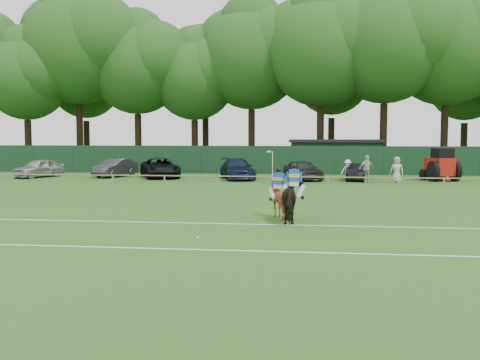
% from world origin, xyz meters
% --- Properties ---
extents(ground, '(160.00, 160.00, 0.00)m').
position_xyz_m(ground, '(0.00, 0.00, 0.00)').
color(ground, '#1E4C14').
rests_on(ground, ground).
extents(horse_dark, '(1.16, 2.25, 1.84)m').
position_xyz_m(horse_dark, '(3.06, -0.35, 0.92)').
color(horse_dark, black).
rests_on(horse_dark, ground).
extents(horse_chestnut, '(1.66, 1.75, 1.55)m').
position_xyz_m(horse_chestnut, '(2.38, 0.96, 0.77)').
color(horse_chestnut, maroon).
rests_on(horse_chestnut, ground).
extents(sedan_silver, '(3.31, 4.80, 1.52)m').
position_xyz_m(sedan_silver, '(-18.31, 20.89, 0.76)').
color(sedan_silver, '#B7B9BD').
rests_on(sedan_silver, ground).
extents(sedan_grey, '(2.75, 4.80, 1.50)m').
position_xyz_m(sedan_grey, '(-12.27, 22.20, 0.75)').
color(sedan_grey, '#323235').
rests_on(sedan_grey, ground).
extents(suv_black, '(4.72, 6.28, 1.58)m').
position_xyz_m(suv_black, '(-8.35, 21.76, 0.79)').
color(suv_black, black).
rests_on(suv_black, ground).
extents(sedan_navy, '(3.70, 5.91, 1.60)m').
position_xyz_m(sedan_navy, '(-1.95, 21.10, 0.80)').
color(sedan_navy, '#101A33').
rests_on(sedan_navy, ground).
extents(hatch_grey, '(3.55, 4.89, 1.55)m').
position_xyz_m(hatch_grey, '(3.17, 20.82, 0.77)').
color(hatch_grey, '#292A2C').
rests_on(hatch_grey, ground).
extents(estate_black, '(1.75, 4.08, 1.31)m').
position_xyz_m(estate_black, '(7.17, 20.93, 0.65)').
color(estate_black, black).
rests_on(estate_black, ground).
extents(spectator_left, '(1.15, 0.84, 1.60)m').
position_xyz_m(spectator_left, '(6.53, 20.41, 0.80)').
color(spectator_left, silver).
rests_on(spectator_left, ground).
extents(spectator_mid, '(1.25, 0.91, 1.97)m').
position_xyz_m(spectator_mid, '(7.79, 19.23, 0.99)').
color(spectator_mid, beige).
rests_on(spectator_mid, ground).
extents(spectator_right, '(1.05, 0.84, 1.88)m').
position_xyz_m(spectator_right, '(9.96, 19.23, 0.94)').
color(spectator_right, beige).
rests_on(spectator_right, ground).
extents(rider_dark, '(0.94, 0.40, 1.41)m').
position_xyz_m(rider_dark, '(3.06, -0.36, 1.72)').
color(rider_dark, silver).
rests_on(rider_dark, ground).
extents(rider_chestnut, '(0.91, 0.75, 2.05)m').
position_xyz_m(rider_chestnut, '(2.37, 0.95, 1.49)').
color(rider_chestnut, silver).
rests_on(rider_chestnut, ground).
extents(polo_ball, '(0.09, 0.09, 0.09)m').
position_xyz_m(polo_ball, '(-0.02, -4.28, 0.04)').
color(polo_ball, silver).
rests_on(polo_ball, ground).
extents(pitch_lines, '(60.00, 5.10, 0.01)m').
position_xyz_m(pitch_lines, '(0.00, -3.50, 0.01)').
color(pitch_lines, silver).
rests_on(pitch_lines, ground).
extents(pitch_rail, '(62.10, 0.10, 0.50)m').
position_xyz_m(pitch_rail, '(0.00, 18.00, 0.45)').
color(pitch_rail, '#997F5B').
rests_on(pitch_rail, ground).
extents(perimeter_fence, '(92.08, 0.08, 2.50)m').
position_xyz_m(perimeter_fence, '(0.00, 27.00, 1.25)').
color(perimeter_fence, '#14351E').
rests_on(perimeter_fence, ground).
extents(utility_shed, '(8.40, 4.40, 3.04)m').
position_xyz_m(utility_shed, '(6.00, 30.00, 1.54)').
color(utility_shed, '#14331E').
rests_on(utility_shed, ground).
extents(tree_row, '(96.00, 12.00, 21.00)m').
position_xyz_m(tree_row, '(2.00, 35.00, 0.00)').
color(tree_row, '#26561C').
rests_on(tree_row, ground).
extents(tractor, '(2.66, 3.34, 2.47)m').
position_xyz_m(tractor, '(13.49, 21.35, 1.17)').
color(tractor, '#A4190F').
rests_on(tractor, ground).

